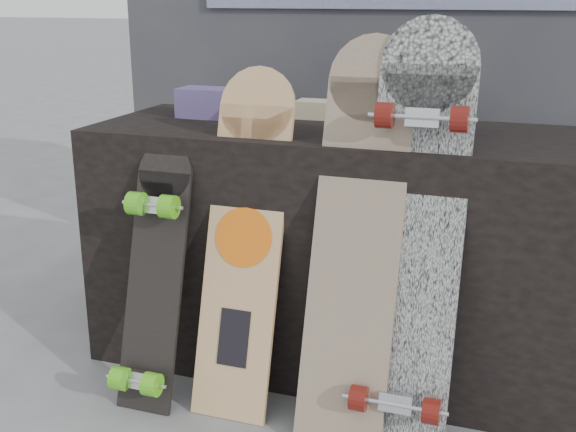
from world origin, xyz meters
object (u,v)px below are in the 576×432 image
at_px(longboard_geisha, 245,232).
at_px(skateboard_dark, 152,277).
at_px(longboard_celtic, 358,228).
at_px(vendor_table, 340,248).
at_px(longboard_cascadia, 414,228).

height_order(longboard_geisha, skateboard_dark, longboard_geisha).
relative_size(longboard_celtic, skateboard_dark, 1.42).
height_order(vendor_table, longboard_cascadia, longboard_cascadia).
xyz_separation_m(vendor_table, skateboard_dark, (-0.47, -0.42, -0.00)).
height_order(vendor_table, longboard_geisha, longboard_geisha).
bearing_deg(longboard_cascadia, skateboard_dark, -172.72).
bearing_deg(skateboard_dark, longboard_geisha, 22.56).
xyz_separation_m(vendor_table, longboard_cascadia, (0.29, -0.32, 0.20)).
bearing_deg(vendor_table, longboard_cascadia, -48.02).
distance_m(longboard_celtic, longboard_cascadia, 0.15).
bearing_deg(longboard_geisha, vendor_table, 56.51).
bearing_deg(longboard_cascadia, longboard_celtic, -176.58).
height_order(longboard_celtic, longboard_cascadia, longboard_cascadia).
xyz_separation_m(longboard_geisha, longboard_celtic, (0.35, -0.02, 0.06)).
height_order(vendor_table, longboard_celtic, longboard_celtic).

